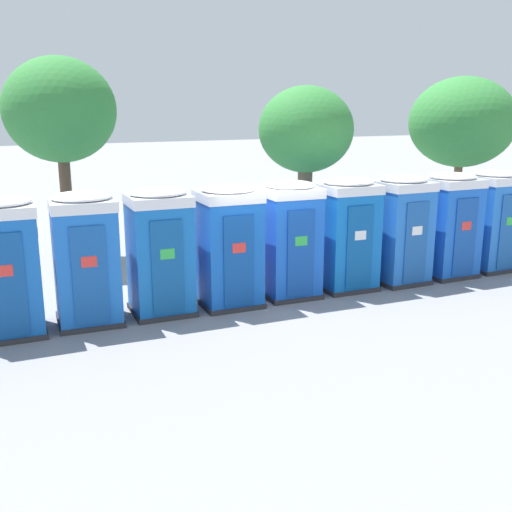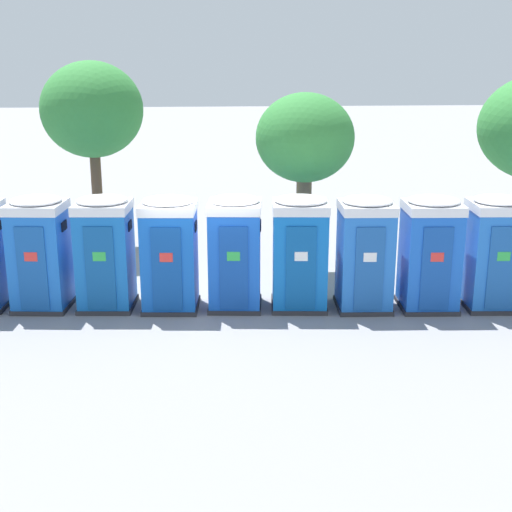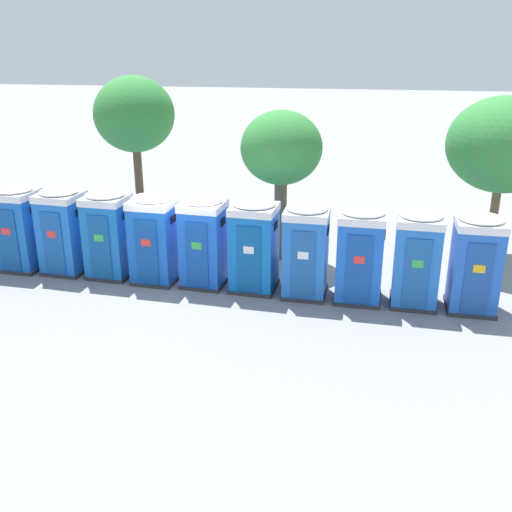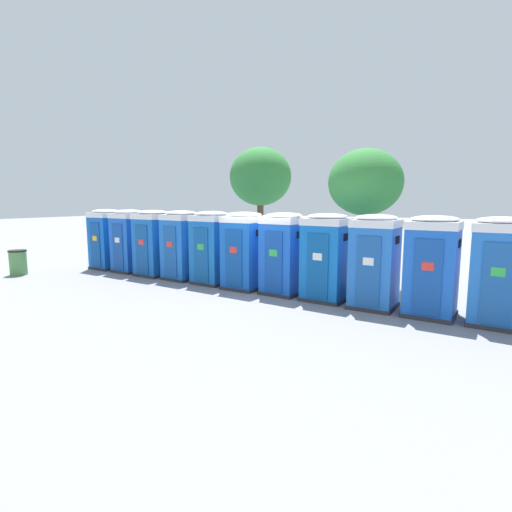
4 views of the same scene
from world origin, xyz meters
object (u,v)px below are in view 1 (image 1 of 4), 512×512
Objects in this scene: portapotty_5 at (229,245)px; street_tree_1 at (306,132)px; portapotty_2 at (4,267)px; portapotty_8 at (400,229)px; street_tree_0 at (60,111)px; portapotty_7 at (346,233)px; portapotty_3 at (86,258)px; portapotty_9 at (449,224)px; portapotty_4 at (160,251)px; street_tree_2 at (462,123)px; portapotty_10 at (492,220)px; portapotty_6 at (289,239)px.

portapotty_5 is 0.55× the size of street_tree_1.
portapotty_8 is at bearing -3.95° from portapotty_2.
street_tree_0 is (-6.56, 5.52, 2.67)m from portapotty_8.
portapotty_2 is 1.00× the size of portapotty_7.
portapotty_3 is at bearing 176.11° from portapotty_7.
street_tree_1 is at bearing 131.71° from portapotty_9.
portapotty_8 is (1.42, -0.17, 0.00)m from portapotty_7.
street_tree_1 is (4.71, 2.16, 2.15)m from portapotty_4.
portapotty_5 is at bearing 176.02° from portapotty_9.
portapotty_2 and portapotty_5 have the same top height.
portapotty_4 is 7.17m from portapotty_9.
portapotty_3 is at bearing 175.64° from portapotty_9.
street_tree_0 reaches higher than portapotty_5.
street_tree_2 is (5.49, 3.67, 2.30)m from portapotty_8.
portapotty_3 is 1.00× the size of portapotty_5.
portapotty_2 is 14.58m from street_tree_2.
portapotty_3 and portapotty_9 have the same top height.
portapotty_9 is 0.51× the size of street_tree_2.
portapotty_8 is at bearing -4.05° from portapotty_5.
portapotty_4 and portapotty_9 have the same top height.
street_tree_2 is (12.06, -1.85, -0.38)m from street_tree_0.
portapotty_10 is at bearing -4.11° from portapotty_4.
portapotty_4 and portapotty_6 have the same top height.
portapotty_7 is 0.48× the size of street_tree_0.
street_tree_2 is (6.92, 3.50, 2.30)m from portapotty_7.
portapotty_6 is at bearing -3.87° from portapotty_4.
portapotty_9 is 10.13m from street_tree_0.
portapotty_3 is at bearing -166.17° from street_tree_2.
portapotty_5 is at bearing -66.43° from street_tree_0.
portapotty_7 and portapotty_8 have the same top height.
portapotty_9 is (2.85, -0.26, 0.00)m from portapotty_7.
portapotty_5 is at bearing 179.06° from portapotty_6.
street_tree_2 is at bearing -8.72° from street_tree_0.
portapotty_3 is 5.66m from street_tree_0.
street_tree_1 reaches higher than portapotty_5.
portapotty_8 is 6.99m from street_tree_2.
portapotty_6 is 5.73m from portapotty_10.
portapotty_3 is 0.48× the size of street_tree_0.
street_tree_2 is at bearing 12.34° from portapotty_2.
portapotty_6 is at bearing 175.76° from portapotty_10.
portapotty_6 is 6.95m from street_tree_0.
street_tree_0 is 12.20m from street_tree_2.
street_tree_0 is (2.01, 4.93, 2.67)m from portapotty_2.
portapotty_5 is 2.87m from portapotty_7.
street_tree_1 is at bearing 35.39° from portapotty_5.
portapotty_10 is at bearing -3.58° from portapotty_5.
portapotty_2 and portapotty_10 have the same top height.
portapotty_2 is 4.30m from portapotty_5.
portapotty_7 is 8.08m from street_tree_2.
portapotty_3 is 5.73m from portapotty_7.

